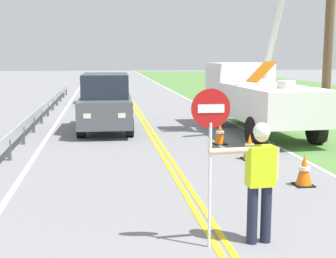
{
  "coord_description": "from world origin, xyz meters",
  "views": [
    {
      "loc": [
        -1.7,
        -2.54,
        2.8
      ],
      "look_at": [
        -0.31,
        7.47,
        1.2
      ],
      "focal_mm": 50.55,
      "sensor_mm": 36.0,
      "label": 1
    }
  ],
  "objects_px": {
    "utility_bucket_truck": "(257,93)",
    "oncoming_suv_nearest": "(106,102)",
    "flagger_worker": "(260,175)",
    "oncoming_sedan_second": "(101,89)",
    "stop_sign_paddle": "(210,132)",
    "traffic_cone_mid": "(250,147)",
    "traffic_cone_tail": "(220,134)",
    "traffic_cone_lead": "(304,170)"
  },
  "relations": [
    {
      "from": "oncoming_sedan_second",
      "to": "traffic_cone_tail",
      "type": "bearing_deg",
      "value": -74.27
    },
    {
      "from": "flagger_worker",
      "to": "oncoming_sedan_second",
      "type": "height_order",
      "value": "flagger_worker"
    },
    {
      "from": "flagger_worker",
      "to": "traffic_cone_mid",
      "type": "height_order",
      "value": "flagger_worker"
    },
    {
      "from": "traffic_cone_mid",
      "to": "traffic_cone_tail",
      "type": "xyz_separation_m",
      "value": [
        -0.26,
        2.22,
        0.0
      ]
    },
    {
      "from": "flagger_worker",
      "to": "traffic_cone_tail",
      "type": "relative_size",
      "value": 2.61
    },
    {
      "from": "oncoming_sedan_second",
      "to": "traffic_cone_mid",
      "type": "distance_m",
      "value": 15.85
    },
    {
      "from": "flagger_worker",
      "to": "utility_bucket_truck",
      "type": "relative_size",
      "value": 0.26
    },
    {
      "from": "oncoming_suv_nearest",
      "to": "traffic_cone_tail",
      "type": "height_order",
      "value": "oncoming_suv_nearest"
    },
    {
      "from": "traffic_cone_tail",
      "to": "utility_bucket_truck",
      "type": "bearing_deg",
      "value": 48.38
    },
    {
      "from": "flagger_worker",
      "to": "traffic_cone_lead",
      "type": "bearing_deg",
      "value": 55.29
    },
    {
      "from": "stop_sign_paddle",
      "to": "traffic_cone_mid",
      "type": "distance_m",
      "value": 6.21
    },
    {
      "from": "traffic_cone_mid",
      "to": "utility_bucket_truck",
      "type": "bearing_deg",
      "value": 69.51
    },
    {
      "from": "flagger_worker",
      "to": "utility_bucket_truck",
      "type": "height_order",
      "value": "utility_bucket_truck"
    },
    {
      "from": "traffic_cone_tail",
      "to": "flagger_worker",
      "type": "bearing_deg",
      "value": -99.94
    },
    {
      "from": "stop_sign_paddle",
      "to": "oncoming_sedan_second",
      "type": "height_order",
      "value": "stop_sign_paddle"
    },
    {
      "from": "oncoming_suv_nearest",
      "to": "traffic_cone_tail",
      "type": "bearing_deg",
      "value": -42.49
    },
    {
      "from": "flagger_worker",
      "to": "stop_sign_paddle",
      "type": "relative_size",
      "value": 0.78
    },
    {
      "from": "flagger_worker",
      "to": "traffic_cone_tail",
      "type": "xyz_separation_m",
      "value": [
        1.35,
        7.73,
        -0.71
      ]
    },
    {
      "from": "utility_bucket_truck",
      "to": "oncoming_suv_nearest",
      "type": "relative_size",
      "value": 1.48
    },
    {
      "from": "traffic_cone_lead",
      "to": "oncoming_suv_nearest",
      "type": "bearing_deg",
      "value": 117.19
    },
    {
      "from": "flagger_worker",
      "to": "utility_bucket_truck",
      "type": "xyz_separation_m",
      "value": [
        3.23,
        9.83,
        0.39
      ]
    },
    {
      "from": "traffic_cone_mid",
      "to": "oncoming_sedan_second",
      "type": "bearing_deg",
      "value": 104.46
    },
    {
      "from": "traffic_cone_mid",
      "to": "traffic_cone_lead",
      "type": "bearing_deg",
      "value": -81.86
    },
    {
      "from": "flagger_worker",
      "to": "oncoming_suv_nearest",
      "type": "height_order",
      "value": "oncoming_suv_nearest"
    },
    {
      "from": "oncoming_suv_nearest",
      "to": "traffic_cone_lead",
      "type": "bearing_deg",
      "value": -62.81
    },
    {
      "from": "flagger_worker",
      "to": "utility_bucket_truck",
      "type": "bearing_deg",
      "value": 71.83
    },
    {
      "from": "flagger_worker",
      "to": "traffic_cone_mid",
      "type": "xyz_separation_m",
      "value": [
        1.61,
        5.51,
        -0.71
      ]
    },
    {
      "from": "stop_sign_paddle",
      "to": "oncoming_suv_nearest",
      "type": "height_order",
      "value": "stop_sign_paddle"
    },
    {
      "from": "traffic_cone_lead",
      "to": "traffic_cone_tail",
      "type": "xyz_separation_m",
      "value": [
        -0.63,
        4.85,
        0.0
      ]
    },
    {
      "from": "flagger_worker",
      "to": "oncoming_sedan_second",
      "type": "relative_size",
      "value": 0.44
    },
    {
      "from": "oncoming_sedan_second",
      "to": "traffic_cone_tail",
      "type": "distance_m",
      "value": 13.65
    },
    {
      "from": "utility_bucket_truck",
      "to": "oncoming_suv_nearest",
      "type": "height_order",
      "value": "utility_bucket_truck"
    },
    {
      "from": "stop_sign_paddle",
      "to": "traffic_cone_tail",
      "type": "distance_m",
      "value": 8.19
    },
    {
      "from": "flagger_worker",
      "to": "oncoming_suv_nearest",
      "type": "distance_m",
      "value": 11.15
    },
    {
      "from": "flagger_worker",
      "to": "oncoming_sedan_second",
      "type": "distance_m",
      "value": 20.98
    },
    {
      "from": "flagger_worker",
      "to": "stop_sign_paddle",
      "type": "bearing_deg",
      "value": -175.21
    },
    {
      "from": "traffic_cone_lead",
      "to": "traffic_cone_mid",
      "type": "relative_size",
      "value": 1.0
    },
    {
      "from": "utility_bucket_truck",
      "to": "traffic_cone_tail",
      "type": "height_order",
      "value": "utility_bucket_truck"
    },
    {
      "from": "oncoming_sedan_second",
      "to": "flagger_worker",
      "type": "bearing_deg",
      "value": -83.59
    },
    {
      "from": "utility_bucket_truck",
      "to": "oncoming_sedan_second",
      "type": "bearing_deg",
      "value": 116.82
    },
    {
      "from": "utility_bucket_truck",
      "to": "traffic_cone_mid",
      "type": "height_order",
      "value": "utility_bucket_truck"
    },
    {
      "from": "stop_sign_paddle",
      "to": "traffic_cone_lead",
      "type": "height_order",
      "value": "stop_sign_paddle"
    }
  ]
}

